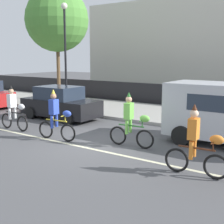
{
  "coord_description": "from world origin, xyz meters",
  "views": [
    {
      "loc": [
        6.83,
        -8.52,
        3.11
      ],
      "look_at": [
        0.07,
        1.2,
        1.0
      ],
      "focal_mm": 50.0,
      "sensor_mm": 36.0,
      "label": 1
    }
  ],
  "objects_px": {
    "parked_car_black": "(60,103)",
    "street_lamp_post": "(65,41)",
    "parade_cyclist_cobalt": "(57,118)",
    "parade_cyclist_zebra": "(14,111)",
    "parade_cyclist_lime": "(132,123)",
    "parade_cyclist_orange": "(197,145)"
  },
  "relations": [
    {
      "from": "parade_cyclist_zebra",
      "to": "parked_car_black",
      "type": "height_order",
      "value": "parade_cyclist_zebra"
    },
    {
      "from": "parked_car_black",
      "to": "parade_cyclist_cobalt",
      "type": "bearing_deg",
      "value": -47.82
    },
    {
      "from": "parade_cyclist_zebra",
      "to": "parade_cyclist_lime",
      "type": "height_order",
      "value": "same"
    },
    {
      "from": "parade_cyclist_zebra",
      "to": "parade_cyclist_cobalt",
      "type": "height_order",
      "value": "same"
    },
    {
      "from": "parked_car_black",
      "to": "street_lamp_post",
      "type": "xyz_separation_m",
      "value": [
        -1.3,
        1.84,
        3.21
      ]
    },
    {
      "from": "parade_cyclist_zebra",
      "to": "parade_cyclist_cobalt",
      "type": "relative_size",
      "value": 1.0
    },
    {
      "from": "street_lamp_post",
      "to": "parade_cyclist_cobalt",
      "type": "bearing_deg",
      "value": -50.3
    },
    {
      "from": "parade_cyclist_cobalt",
      "to": "street_lamp_post",
      "type": "bearing_deg",
      "value": 129.7
    },
    {
      "from": "parade_cyclist_cobalt",
      "to": "parade_cyclist_orange",
      "type": "bearing_deg",
      "value": -5.01
    },
    {
      "from": "parked_car_black",
      "to": "street_lamp_post",
      "type": "height_order",
      "value": "street_lamp_post"
    },
    {
      "from": "parade_cyclist_zebra",
      "to": "parade_cyclist_cobalt",
      "type": "xyz_separation_m",
      "value": [
        2.68,
        -0.15,
        0.0
      ]
    },
    {
      "from": "parade_cyclist_cobalt",
      "to": "street_lamp_post",
      "type": "height_order",
      "value": "street_lamp_post"
    },
    {
      "from": "parade_cyclist_zebra",
      "to": "parked_car_black",
      "type": "relative_size",
      "value": 0.47
    },
    {
      "from": "parade_cyclist_orange",
      "to": "parked_car_black",
      "type": "xyz_separation_m",
      "value": [
        -8.35,
        3.55,
        -0.06
      ]
    },
    {
      "from": "parade_cyclist_cobalt",
      "to": "parade_cyclist_lime",
      "type": "xyz_separation_m",
      "value": [
        2.77,
        0.84,
        0.0
      ]
    },
    {
      "from": "parade_cyclist_cobalt",
      "to": "street_lamp_post",
      "type": "distance_m",
      "value": 7.11
    },
    {
      "from": "parked_car_black",
      "to": "parade_cyclist_orange",
      "type": "bearing_deg",
      "value": -23.03
    },
    {
      "from": "parade_cyclist_cobalt",
      "to": "parked_car_black",
      "type": "relative_size",
      "value": 0.47
    },
    {
      "from": "parade_cyclist_orange",
      "to": "parked_car_black",
      "type": "height_order",
      "value": "parade_cyclist_orange"
    },
    {
      "from": "parked_car_black",
      "to": "parade_cyclist_lime",
      "type": "bearing_deg",
      "value": -21.86
    },
    {
      "from": "parade_cyclist_cobalt",
      "to": "parade_cyclist_orange",
      "type": "distance_m",
      "value": 5.6
    },
    {
      "from": "parade_cyclist_orange",
      "to": "parade_cyclist_cobalt",
      "type": "bearing_deg",
      "value": 174.99
    }
  ]
}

